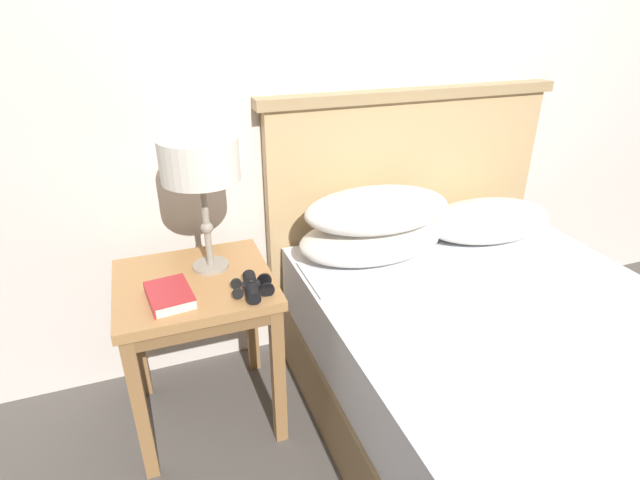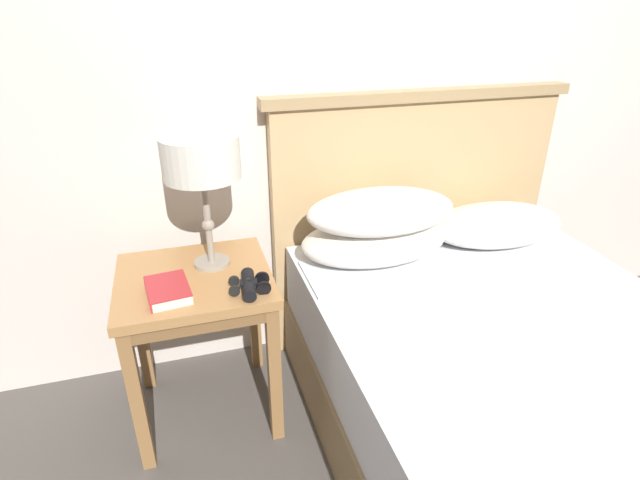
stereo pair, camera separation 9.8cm
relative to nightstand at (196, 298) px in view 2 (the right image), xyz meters
The scene contains 6 objects.
wall_back 1.11m from the nightstand, 28.06° to the left, with size 8.00×0.06×2.60m.
nightstand is the anchor object (origin of this frame).
bed 1.17m from the nightstand, 30.30° to the right, with size 1.37×2.02×1.16m.
table_lamp 0.49m from the nightstand, 42.90° to the left, with size 0.26×0.26×0.48m.
book_on_nightstand 0.18m from the nightstand, 130.50° to the right, with size 0.15×0.20×0.04m.
binoculars_pair 0.26m from the nightstand, 41.54° to the right, with size 0.15×0.16×0.05m.
Camera 2 is at (-0.72, -0.99, 1.50)m, focal length 28.00 mm.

